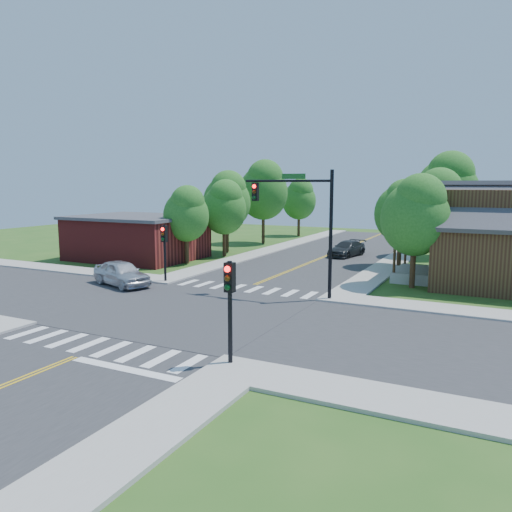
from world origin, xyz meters
The scene contains 25 objects.
ground centered at (0.00, 0.00, 0.00)m, with size 100.00×100.00×0.00m, color #29551A.
road_ns centered at (0.00, 0.00, 0.02)m, with size 10.00×90.00×0.04m, color #2D2D30.
road_ew centered at (0.00, 0.00, 0.03)m, with size 90.00×10.00×0.04m, color #2D2D30.
intersection_patch centered at (0.00, 0.00, 0.00)m, with size 10.20×10.20×0.06m, color #2D2D30.
sidewalk_nw centered at (-15.82, 15.82, 0.07)m, with size 40.00×40.00×0.14m.
crosswalk_north centered at (0.00, 6.20, 0.05)m, with size 8.85×2.00×0.01m.
crosswalk_south centered at (0.00, -6.20, 0.05)m, with size 8.85×2.00×0.01m.
centerline centered at (0.00, 0.00, 0.05)m, with size 0.30×90.00×0.01m.
stop_bar centered at (2.50, -7.60, 0.00)m, with size 4.60×0.45×0.09m, color white.
signal_mast_ne centered at (3.91, 5.59, 4.85)m, with size 5.30×0.42×7.20m.
signal_pole_se centered at (5.60, -5.62, 2.66)m, with size 0.34×0.42×3.80m.
signal_pole_nw centered at (-5.60, 5.58, 2.66)m, with size 0.34×0.42×3.80m.
building_nw centered at (-14.20, 13.20, 1.88)m, with size 10.40×8.40×3.73m.
tree_e_a centered at (9.20, 11.17, 4.64)m, with size 4.17×3.96×7.09m.
tree_e_b centered at (9.43, 18.25, 4.99)m, with size 4.48×4.25×7.61m.
tree_e_c centered at (9.42, 26.05, 6.07)m, with size 5.44×5.17×9.25m.
tree_e_d centered at (9.15, 35.29, 4.39)m, with size 3.94×3.74×6.70m.
tree_w_a centered at (-8.77, 12.79, 4.15)m, with size 3.73×3.54×6.34m.
tree_w_b centered at (-9.18, 20.08, 5.02)m, with size 4.51×4.29×7.67m.
tree_w_c centered at (-9.15, 27.89, 5.89)m, with size 5.29×5.02×8.99m.
tree_w_d centered at (-8.61, 36.89, 4.65)m, with size 4.18×3.97×7.11m.
tree_house centered at (6.97, 18.71, 4.47)m, with size 4.01×3.81×6.82m.
tree_bldg centered at (-8.16, 17.80, 4.47)m, with size 4.02×3.82×6.83m.
car_silver centered at (-7.43, 3.50, 0.80)m, with size 5.05×3.33×1.60m, color silver.
car_dgrey centered at (1.68, 22.36, 0.67)m, with size 2.77×4.91×1.34m, color #282B2D.
Camera 1 is at (14.04, -20.46, 6.47)m, focal length 35.00 mm.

